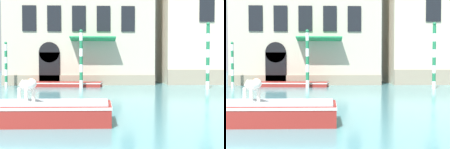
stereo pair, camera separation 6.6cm
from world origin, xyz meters
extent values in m
cube|color=#BCB29E|center=(2.13, 23.35, 7.61)|extent=(12.66, 6.00, 15.23)
cube|color=gray|center=(2.13, 20.30, 0.42)|extent=(12.66, 0.16, 0.85)
cube|color=black|center=(-0.30, 20.29, 1.36)|extent=(1.69, 0.14, 2.72)
cylinder|color=black|center=(-0.30, 20.29, 2.72)|extent=(1.69, 0.14, 1.69)
cube|color=black|center=(-1.92, 20.31, 5.50)|extent=(1.12, 0.10, 2.09)
cube|color=black|center=(0.11, 20.31, 5.50)|extent=(1.12, 0.10, 2.09)
cube|color=black|center=(2.13, 20.31, 5.50)|extent=(1.12, 0.10, 2.09)
cube|color=black|center=(4.16, 20.31, 5.50)|extent=(1.12, 0.10, 2.09)
cube|color=black|center=(6.18, 20.31, 5.50)|extent=(1.12, 0.10, 2.09)
cube|color=#1E8C51|center=(3.30, 19.65, 3.80)|extent=(3.66, 1.40, 0.29)
cube|color=black|center=(12.81, 20.31, 6.32)|extent=(1.26, 0.10, 2.02)
cube|color=maroon|center=(1.10, 4.08, 0.31)|extent=(6.12, 1.70, 0.62)
cube|color=white|center=(1.10, 4.08, 0.56)|extent=(6.15, 1.73, 0.08)
cube|color=#B2B7BC|center=(1.10, 4.08, 0.65)|extent=(5.94, 1.56, 0.06)
cylinder|color=silver|center=(1.81, 3.96, 0.89)|extent=(0.10, 0.10, 0.41)
cylinder|color=silver|center=(1.62, 3.83, 0.89)|extent=(0.10, 0.10, 0.41)
cylinder|color=silver|center=(1.48, 4.44, 0.89)|extent=(0.10, 0.10, 0.41)
cylinder|color=silver|center=(1.29, 4.31, 0.89)|extent=(0.10, 0.10, 0.41)
ellipsoid|color=silver|center=(1.55, 4.14, 1.18)|extent=(0.70, 0.81, 0.33)
ellipsoid|color=#AD7042|center=(1.48, 4.23, 1.27)|extent=(0.38, 0.41, 0.11)
sphere|color=silver|center=(1.78, 3.79, 1.26)|extent=(0.30, 0.30, 0.30)
cone|color=#AD7042|center=(1.85, 3.84, 1.37)|extent=(0.09, 0.09, 0.12)
cone|color=#AD7042|center=(1.71, 3.74, 1.37)|extent=(0.09, 0.09, 0.12)
cylinder|color=silver|center=(1.31, 4.48, 1.23)|extent=(0.21, 0.26, 0.22)
cube|color=maroon|center=(1.16, 19.04, 0.18)|extent=(5.78, 2.22, 0.35)
cube|color=white|center=(1.16, 19.04, 0.29)|extent=(5.81, 2.25, 0.08)
cube|color=#8C7251|center=(1.16, 19.04, 0.16)|extent=(3.21, 1.55, 0.32)
cylinder|color=white|center=(11.48, 16.23, 0.28)|extent=(0.24, 0.24, 0.56)
cylinder|color=#1E7247|center=(11.48, 16.23, 0.84)|extent=(0.24, 0.24, 0.56)
cylinder|color=white|center=(11.48, 16.23, 1.40)|extent=(0.24, 0.24, 0.56)
cylinder|color=#1E7247|center=(11.48, 16.23, 1.97)|extent=(0.24, 0.24, 0.56)
cylinder|color=white|center=(11.48, 16.23, 2.53)|extent=(0.24, 0.24, 0.56)
cylinder|color=#1E7247|center=(11.48, 16.23, 3.09)|extent=(0.24, 0.24, 0.56)
cylinder|color=white|center=(11.48, 16.23, 3.65)|extent=(0.24, 0.24, 0.56)
cylinder|color=#1E7247|center=(11.48, 16.23, 4.21)|extent=(0.24, 0.24, 0.56)
sphere|color=#1E7247|center=(11.48, 16.23, 4.60)|extent=(0.25, 0.25, 0.25)
cylinder|color=white|center=(2.46, 17.57, 0.29)|extent=(0.25, 0.25, 0.58)
cylinder|color=#1E7247|center=(2.46, 17.57, 0.88)|extent=(0.25, 0.25, 0.58)
cylinder|color=white|center=(2.46, 17.57, 1.46)|extent=(0.25, 0.25, 0.58)
cylinder|color=#1E7247|center=(2.46, 17.57, 2.04)|extent=(0.25, 0.25, 0.58)
cylinder|color=white|center=(2.46, 17.57, 2.63)|extent=(0.25, 0.25, 0.58)
cylinder|color=#1E7247|center=(2.46, 17.57, 3.21)|extent=(0.25, 0.25, 0.58)
cylinder|color=white|center=(2.46, 17.57, 3.79)|extent=(0.25, 0.25, 0.58)
sphere|color=#1E7247|center=(2.46, 17.57, 4.20)|extent=(0.26, 0.26, 0.26)
cylinder|color=white|center=(-3.01, 17.51, 0.23)|extent=(0.19, 0.19, 0.46)
cylinder|color=#1E7247|center=(-3.01, 17.51, 0.69)|extent=(0.19, 0.19, 0.46)
cylinder|color=white|center=(-3.01, 17.51, 1.15)|extent=(0.19, 0.19, 0.46)
cylinder|color=#1E7247|center=(-3.01, 17.51, 1.61)|extent=(0.19, 0.19, 0.46)
cylinder|color=white|center=(-3.01, 17.51, 2.06)|extent=(0.19, 0.19, 0.46)
cylinder|color=#1E7247|center=(-3.01, 17.51, 2.52)|extent=(0.19, 0.19, 0.46)
cylinder|color=white|center=(-3.01, 17.51, 2.98)|extent=(0.19, 0.19, 0.46)
sphere|color=#1E7247|center=(-3.01, 17.51, 3.30)|extent=(0.20, 0.20, 0.20)
camera|label=1|loc=(3.80, -5.54, 1.88)|focal=50.00mm
camera|label=2|loc=(3.87, -5.54, 1.88)|focal=50.00mm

